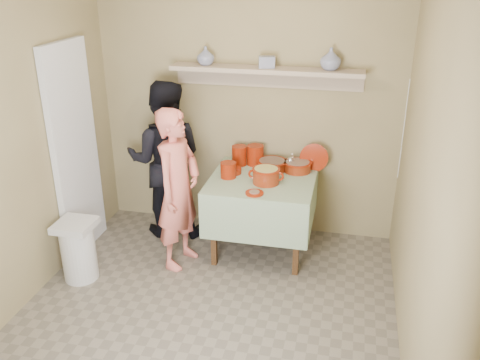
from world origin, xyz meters
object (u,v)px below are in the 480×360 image
(person_helper, at_px, (166,160))
(cazuela_rice, at_px, (266,174))
(trash_bin, at_px, (78,250))
(person_cook, at_px, (178,189))
(serving_table, at_px, (263,189))

(person_helper, relative_size, cazuela_rice, 4.84)
(trash_bin, bearing_deg, cazuela_rice, 25.57)
(person_cook, xyz_separation_m, cazuela_rice, (0.75, 0.28, 0.10))
(cazuela_rice, height_order, trash_bin, cazuela_rice)
(person_helper, xyz_separation_m, cazuela_rice, (1.06, -0.26, 0.05))
(person_helper, bearing_deg, serving_table, 161.10)
(person_cook, bearing_deg, serving_table, -47.06)
(person_cook, distance_m, serving_table, 0.81)
(person_cook, xyz_separation_m, person_helper, (-0.32, 0.54, 0.05))
(cazuela_rice, distance_m, trash_bin, 1.79)
(serving_table, distance_m, trash_bin, 1.75)
(person_cook, distance_m, trash_bin, 1.02)
(person_cook, relative_size, serving_table, 1.54)
(person_cook, height_order, serving_table, person_cook)
(person_cook, relative_size, trash_bin, 2.67)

